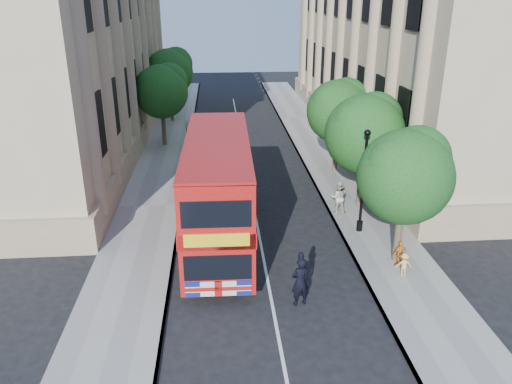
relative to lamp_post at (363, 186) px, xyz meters
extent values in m
plane|color=black|center=(-5.00, -6.00, -2.51)|extent=(120.00, 120.00, 0.00)
cube|color=gray|center=(0.75, 4.00, -2.45)|extent=(3.50, 80.00, 0.12)
cube|color=gray|center=(-10.75, 4.00, -2.45)|extent=(3.50, 80.00, 0.12)
cube|color=tan|center=(8.80, 18.00, 6.49)|extent=(12.00, 38.00, 18.00)
cube|color=tan|center=(-18.80, 18.00, 6.49)|extent=(12.00, 38.00, 18.00)
cylinder|color=#473828|center=(0.80, -3.00, -1.08)|extent=(0.32, 0.32, 2.86)
sphere|color=#164317|center=(0.80, -3.00, 1.52)|extent=(4.00, 4.00, 4.00)
sphere|color=#164317|center=(1.40, -2.60, 2.17)|extent=(2.80, 2.80, 2.80)
sphere|color=#164317|center=(0.30, -3.30, 2.04)|extent=(2.60, 2.60, 2.60)
cylinder|color=#473828|center=(0.80, 3.00, -1.01)|extent=(0.32, 0.32, 2.99)
sphere|color=#164317|center=(0.80, 3.00, 1.71)|extent=(4.20, 4.20, 4.20)
sphere|color=#164317|center=(1.40, 3.40, 2.39)|extent=(2.94, 2.94, 2.94)
sphere|color=#164317|center=(0.30, 2.70, 2.25)|extent=(2.73, 2.73, 2.73)
cylinder|color=#473828|center=(0.80, 9.00, -1.06)|extent=(0.32, 0.32, 2.90)
sphere|color=#164317|center=(0.80, 9.00, 1.58)|extent=(4.00, 4.00, 4.00)
sphere|color=#164317|center=(1.40, 9.40, 2.24)|extent=(2.80, 2.80, 2.80)
sphere|color=#164317|center=(0.30, 8.70, 2.11)|extent=(2.60, 2.60, 2.60)
cylinder|color=#473828|center=(-11.00, 16.00, -1.01)|extent=(0.32, 0.32, 2.99)
sphere|color=#164317|center=(-11.00, 16.00, 1.71)|extent=(4.00, 4.00, 4.00)
sphere|color=#164317|center=(-10.40, 16.40, 2.39)|extent=(2.80, 2.80, 2.80)
sphere|color=#164317|center=(-11.50, 15.70, 2.25)|extent=(2.60, 2.60, 2.60)
cylinder|color=#473828|center=(-11.00, 24.00, -0.93)|extent=(0.32, 0.32, 3.17)
sphere|color=#164317|center=(-11.00, 24.00, 1.95)|extent=(4.20, 4.20, 4.20)
sphere|color=#164317|center=(-10.40, 24.40, 2.67)|extent=(2.94, 2.94, 2.94)
sphere|color=#164317|center=(-11.50, 23.70, 2.53)|extent=(2.73, 2.73, 2.73)
cylinder|color=black|center=(0.00, 0.00, -2.14)|extent=(0.30, 0.30, 0.50)
cylinder|color=black|center=(0.00, 0.00, 0.11)|extent=(0.14, 0.14, 5.00)
sphere|color=black|center=(0.00, 0.00, 2.61)|extent=(0.32, 0.32, 0.32)
cube|color=#A60E0B|center=(-6.94, -0.47, 0.23)|extent=(3.03, 10.80, 4.47)
cube|color=black|center=(-6.94, -0.47, -0.76)|extent=(3.08, 10.12, 1.02)
cube|color=black|center=(-6.94, -0.47, 1.39)|extent=(3.08, 10.12, 1.02)
cube|color=yellow|center=(-7.04, -5.84, 0.37)|extent=(2.38, 0.13, 0.51)
cylinder|color=black|center=(-8.29, -4.24, -1.94)|extent=(0.34, 1.14, 1.13)
cylinder|color=black|center=(-5.73, -4.28, -1.94)|extent=(0.34, 1.14, 1.13)
cylinder|color=black|center=(-8.15, 3.11, -1.94)|extent=(0.34, 1.14, 1.13)
cylinder|color=black|center=(-5.59, 3.07, -1.94)|extent=(0.34, 1.14, 1.13)
cube|color=black|center=(-7.48, 6.73, -1.01)|extent=(2.40, 2.20, 2.33)
cube|color=black|center=(-7.39, 5.79, -0.73)|extent=(2.00, 0.29, 0.78)
cube|color=black|center=(-7.72, 9.16, -0.79)|extent=(2.55, 3.75, 2.77)
cube|color=black|center=(-7.65, 8.50, -2.12)|extent=(2.50, 5.49, 0.28)
cylinder|color=black|center=(-8.47, 6.53, -2.07)|extent=(0.33, 0.91, 0.89)
cylinder|color=black|center=(-6.48, 6.72, -2.07)|extent=(0.33, 0.91, 0.89)
cylinder|color=black|center=(-8.82, 10.17, -2.07)|extent=(0.33, 0.91, 0.89)
cylinder|color=black|center=(-6.83, 10.36, -2.07)|extent=(0.33, 0.91, 0.89)
imported|color=black|center=(-3.96, -5.85, -1.51)|extent=(0.83, 0.66, 1.99)
imported|color=beige|center=(-0.60, 2.18, -1.48)|extent=(0.92, 0.74, 1.82)
imported|color=orange|center=(0.81, -3.43, -1.83)|extent=(0.71, 0.44, 1.12)
imported|color=#F6BE54|center=(0.67, -4.29, -1.88)|extent=(0.70, 0.46, 1.02)
camera|label=1|loc=(-6.91, -21.85, 8.64)|focal=35.00mm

